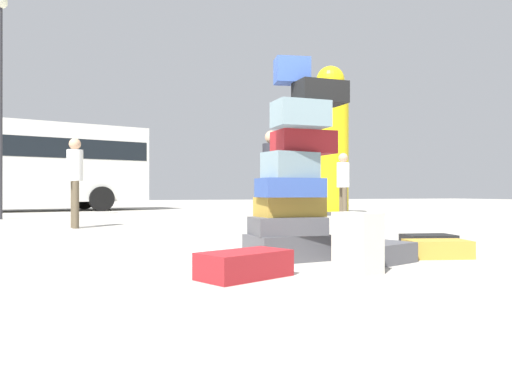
{
  "coord_description": "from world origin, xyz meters",
  "views": [
    {
      "loc": [
        -1.64,
        -4.66,
        0.67
      ],
      "look_at": [
        0.4,
        0.66,
        0.68
      ],
      "focal_mm": 34.51,
      "sensor_mm": 36.0,
      "label": 1
    }
  ],
  "objects_px": {
    "suitcase_charcoal_white_trunk": "(379,253)",
    "person_bearded_onlooker": "(343,181)",
    "suitcase_tan_right_side": "(437,249)",
    "person_passerby_in_red": "(75,174)",
    "suitcase_tower": "(294,181)",
    "suitcase_black_upright_blue": "(428,241)",
    "lamp_post": "(0,71)",
    "suitcase_cream_left_side": "(357,242)",
    "suitcase_maroon_foreground_near": "(244,265)",
    "yellow_dummy_statue": "(330,148)",
    "suitcase_maroon_foreground_far": "(278,234)",
    "person_tourist_with_camera": "(272,172)"
  },
  "relations": [
    {
      "from": "suitcase_charcoal_white_trunk",
      "to": "person_bearded_onlooker",
      "type": "relative_size",
      "value": 0.45
    },
    {
      "from": "suitcase_tan_right_side",
      "to": "suitcase_charcoal_white_trunk",
      "type": "height_order",
      "value": "suitcase_charcoal_white_trunk"
    },
    {
      "from": "suitcase_charcoal_white_trunk",
      "to": "person_passerby_in_red",
      "type": "relative_size",
      "value": 0.42
    },
    {
      "from": "suitcase_tower",
      "to": "suitcase_charcoal_white_trunk",
      "type": "height_order",
      "value": "suitcase_tower"
    },
    {
      "from": "suitcase_black_upright_blue",
      "to": "suitcase_tower",
      "type": "bearing_deg",
      "value": -156.09
    },
    {
      "from": "lamp_post",
      "to": "suitcase_cream_left_side",
      "type": "bearing_deg",
      "value": -69.37
    },
    {
      "from": "suitcase_charcoal_white_trunk",
      "to": "suitcase_maroon_foreground_near",
      "type": "height_order",
      "value": "suitcase_maroon_foreground_near"
    },
    {
      "from": "person_passerby_in_red",
      "to": "suitcase_maroon_foreground_near",
      "type": "bearing_deg",
      "value": 3.01
    },
    {
      "from": "suitcase_maroon_foreground_near",
      "to": "yellow_dummy_statue",
      "type": "relative_size",
      "value": 0.16
    },
    {
      "from": "suitcase_cream_left_side",
      "to": "suitcase_tan_right_side",
      "type": "distance_m",
      "value": 1.41
    },
    {
      "from": "suitcase_cream_left_side",
      "to": "suitcase_maroon_foreground_far",
      "type": "distance_m",
      "value": 2.49
    },
    {
      "from": "suitcase_maroon_foreground_far",
      "to": "lamp_post",
      "type": "height_order",
      "value": "lamp_post"
    },
    {
      "from": "suitcase_black_upright_blue",
      "to": "lamp_post",
      "type": "bearing_deg",
      "value": 134.55
    },
    {
      "from": "suitcase_cream_left_side",
      "to": "suitcase_black_upright_blue",
      "type": "bearing_deg",
      "value": 24.38
    },
    {
      "from": "suitcase_maroon_foreground_near",
      "to": "person_tourist_with_camera",
      "type": "distance_m",
      "value": 4.34
    },
    {
      "from": "suitcase_tower",
      "to": "suitcase_maroon_foreground_near",
      "type": "distance_m",
      "value": 1.31
    },
    {
      "from": "lamp_post",
      "to": "suitcase_tower",
      "type": "bearing_deg",
      "value": -68.56
    },
    {
      "from": "suitcase_tower",
      "to": "suitcase_black_upright_blue",
      "type": "relative_size",
      "value": 3.4
    },
    {
      "from": "suitcase_tower",
      "to": "lamp_post",
      "type": "relative_size",
      "value": 0.36
    },
    {
      "from": "person_bearded_onlooker",
      "to": "person_passerby_in_red",
      "type": "relative_size",
      "value": 0.94
    },
    {
      "from": "suitcase_tower",
      "to": "lamp_post",
      "type": "height_order",
      "value": "lamp_post"
    },
    {
      "from": "suitcase_tower",
      "to": "suitcase_tan_right_side",
      "type": "bearing_deg",
      "value": -13.28
    },
    {
      "from": "suitcase_tower",
      "to": "person_bearded_onlooker",
      "type": "relative_size",
      "value": 1.27
    },
    {
      "from": "suitcase_charcoal_white_trunk",
      "to": "person_bearded_onlooker",
      "type": "distance_m",
      "value": 6.89
    },
    {
      "from": "person_tourist_with_camera",
      "to": "person_passerby_in_red",
      "type": "height_order",
      "value": "person_passerby_in_red"
    },
    {
      "from": "suitcase_charcoal_white_trunk",
      "to": "suitcase_maroon_foreground_far",
      "type": "xyz_separation_m",
      "value": [
        -0.15,
        2.07,
        0.02
      ]
    },
    {
      "from": "suitcase_black_upright_blue",
      "to": "yellow_dummy_statue",
      "type": "height_order",
      "value": "yellow_dummy_statue"
    },
    {
      "from": "suitcase_charcoal_white_trunk",
      "to": "yellow_dummy_statue",
      "type": "relative_size",
      "value": 0.16
    },
    {
      "from": "person_passerby_in_red",
      "to": "lamp_post",
      "type": "bearing_deg",
      "value": -163.98
    },
    {
      "from": "person_tourist_with_camera",
      "to": "suitcase_charcoal_white_trunk",
      "type": "bearing_deg",
      "value": 10.78
    },
    {
      "from": "lamp_post",
      "to": "suitcase_maroon_foreground_far",
      "type": "bearing_deg",
      "value": -61.71
    },
    {
      "from": "suitcase_maroon_foreground_near",
      "to": "yellow_dummy_statue",
      "type": "bearing_deg",
      "value": 34.99
    },
    {
      "from": "suitcase_charcoal_white_trunk",
      "to": "suitcase_maroon_foreground_far",
      "type": "height_order",
      "value": "suitcase_maroon_foreground_far"
    },
    {
      "from": "suitcase_black_upright_blue",
      "to": "yellow_dummy_statue",
      "type": "distance_m",
      "value": 9.46
    },
    {
      "from": "person_bearded_onlooker",
      "to": "suitcase_tan_right_side",
      "type": "bearing_deg",
      "value": -9.04
    },
    {
      "from": "person_bearded_onlooker",
      "to": "person_tourist_with_camera",
      "type": "height_order",
      "value": "person_tourist_with_camera"
    },
    {
      "from": "suitcase_cream_left_side",
      "to": "suitcase_black_upright_blue",
      "type": "xyz_separation_m",
      "value": [
        1.83,
        1.29,
        -0.17
      ]
    },
    {
      "from": "person_tourist_with_camera",
      "to": "lamp_post",
      "type": "relative_size",
      "value": 0.3
    },
    {
      "from": "suitcase_tower",
      "to": "person_bearded_onlooker",
      "type": "distance_m",
      "value": 6.78
    },
    {
      "from": "person_tourist_with_camera",
      "to": "suitcase_black_upright_blue",
      "type": "bearing_deg",
      "value": 36.91
    },
    {
      "from": "person_bearded_onlooker",
      "to": "yellow_dummy_statue",
      "type": "bearing_deg",
      "value": 168.22
    },
    {
      "from": "suitcase_tower",
      "to": "suitcase_tan_right_side",
      "type": "distance_m",
      "value": 1.67
    },
    {
      "from": "person_passerby_in_red",
      "to": "suitcase_cream_left_side",
      "type": "bearing_deg",
      "value": 11.03
    },
    {
      "from": "suitcase_black_upright_blue",
      "to": "suitcase_maroon_foreground_near",
      "type": "xyz_separation_m",
      "value": [
        -2.81,
        -1.19,
        0.02
      ]
    },
    {
      "from": "suitcase_charcoal_white_trunk",
      "to": "suitcase_cream_left_side",
      "type": "bearing_deg",
      "value": -160.9
    },
    {
      "from": "suitcase_tower",
      "to": "suitcase_maroon_foreground_far",
      "type": "height_order",
      "value": "suitcase_tower"
    },
    {
      "from": "suitcase_charcoal_white_trunk",
      "to": "suitcase_black_upright_blue",
      "type": "bearing_deg",
      "value": 14.5
    },
    {
      "from": "suitcase_maroon_foreground_far",
      "to": "suitcase_cream_left_side",
      "type": "bearing_deg",
      "value": -90.1
    },
    {
      "from": "person_bearded_onlooker",
      "to": "person_passerby_in_red",
      "type": "xyz_separation_m",
      "value": [
        -5.88,
        -0.03,
        0.07
      ]
    },
    {
      "from": "suitcase_tan_right_side",
      "to": "suitcase_cream_left_side",
      "type": "bearing_deg",
      "value": -141.89
    }
  ]
}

